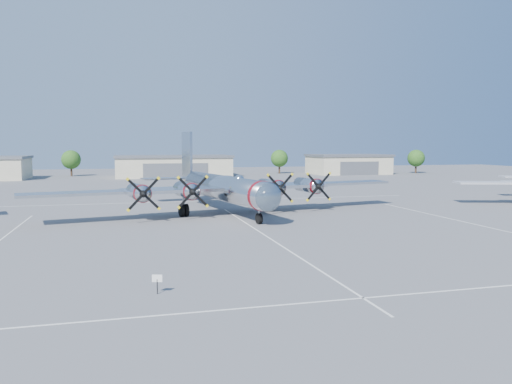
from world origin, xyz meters
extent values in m
plane|color=#505053|center=(0.00, 0.00, 0.00)|extent=(260.00, 260.00, 0.00)
cube|color=silver|center=(0.00, -5.00, 0.01)|extent=(0.15, 40.00, 0.01)
cube|color=silver|center=(22.00, -5.00, 0.01)|extent=(0.15, 40.00, 0.01)
cube|color=silver|center=(0.00, -22.00, 0.01)|extent=(60.00, 0.15, 0.01)
cube|color=silver|center=(0.00, 25.00, 0.01)|extent=(60.00, 0.15, 0.01)
cube|color=#BAB494|center=(0.00, 82.00, 2.40)|extent=(28.00, 14.00, 4.80)
cube|color=slate|center=(0.00, 82.00, 5.10)|extent=(28.60, 14.60, 0.60)
cube|color=slate|center=(0.00, 74.95, 1.80)|extent=(15.40, 0.20, 3.60)
cube|color=#BAB494|center=(48.00, 82.00, 2.40)|extent=(20.00, 14.00, 4.80)
cube|color=slate|center=(48.00, 82.00, 5.10)|extent=(20.60, 14.60, 0.60)
cube|color=slate|center=(48.00, 74.95, 1.80)|extent=(11.00, 0.20, 3.60)
cylinder|color=#382619|center=(-25.00, 90.00, 1.40)|extent=(0.50, 0.50, 2.80)
sphere|color=#194413|center=(-25.00, 90.00, 4.24)|extent=(4.80, 4.80, 4.80)
cylinder|color=#382619|center=(30.00, 88.00, 1.40)|extent=(0.50, 0.50, 2.80)
sphere|color=#194413|center=(30.00, 88.00, 4.24)|extent=(4.80, 4.80, 4.80)
cylinder|color=#382619|center=(68.00, 80.00, 1.40)|extent=(0.50, 0.50, 2.80)
sphere|color=#194413|center=(68.00, 80.00, 4.24)|extent=(4.80, 4.80, 4.80)
cylinder|color=black|center=(-10.27, -18.53, 0.40)|extent=(0.06, 0.06, 0.80)
cube|color=white|center=(-10.27, -18.53, 0.85)|extent=(0.54, 0.18, 0.40)
camera|label=1|loc=(-11.80, -44.96, 7.91)|focal=35.00mm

